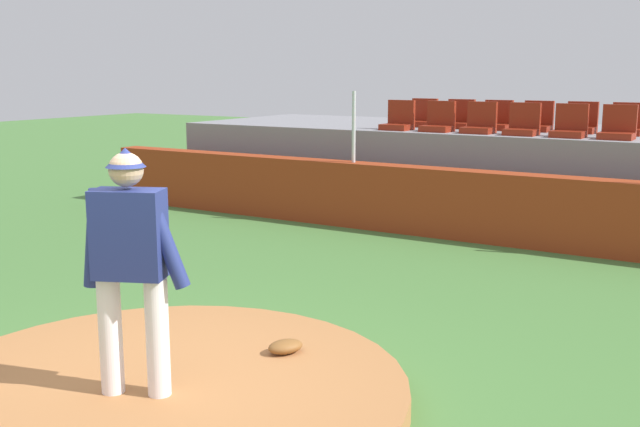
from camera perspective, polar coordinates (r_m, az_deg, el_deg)
The scene contains 19 objects.
ground_plane at distance 5.87m, azimuth -12.16°, elevation -14.15°, with size 60.00×60.00×0.00m, color #467737.
pitchers_mound at distance 5.83m, azimuth -12.20°, elevation -13.31°, with size 3.73×3.73×0.19m, color #A96D3D.
pitcher at distance 5.33m, azimuth -14.27°, elevation -3.05°, with size 0.75×0.43×1.76m.
fielding_glove at distance 6.21m, azimuth -2.65°, elevation -10.09°, with size 0.30×0.20×0.11m, color brown.
brick_barrier at distance 11.26m, azimuth 11.42°, elevation 0.61°, with size 13.90×0.40×1.03m, color #953417.
fence_post_left at distance 11.93m, azimuth 2.59°, elevation 6.60°, with size 0.06×0.06×1.13m, color silver.
bleacher_platform at distance 13.62m, azimuth 15.11°, elevation 3.13°, with size 12.18×3.66×1.48m, color gray.
stadium_chair_0 at distance 12.92m, azimuth 6.02°, elevation 7.05°, with size 0.48×0.44×0.50m.
stadium_chair_1 at distance 12.64m, azimuth 9.03°, elevation 6.90°, with size 0.48×0.44×0.50m.
stadium_chair_2 at distance 12.41m, azimuth 12.07°, elevation 6.73°, with size 0.48×0.44×0.50m.
stadium_chair_3 at distance 12.18m, azimuth 15.19°, elevation 6.52°, with size 0.48×0.44×0.50m.
stadium_chair_4 at distance 11.99m, azimuth 18.48°, elevation 6.29°, with size 0.48×0.44×0.50m.
stadium_chair_5 at distance 11.87m, azimuth 21.74°, elevation 6.04°, with size 0.48×0.44×0.50m.
stadium_chair_6 at distance 13.77m, azimuth 7.81°, elevation 7.23°, with size 0.48×0.44×0.50m.
stadium_chair_7 at distance 13.48m, azimuth 10.56°, elevation 7.08°, with size 0.48×0.44×0.50m.
stadium_chair_8 at distance 13.23m, azimuth 13.31°, elevation 6.91°, with size 0.48×0.44×0.50m.
stadium_chair_9 at distance 13.08m, azimuth 16.20°, elevation 6.73°, with size 0.48×0.44×0.50m.
stadium_chair_10 at distance 12.91m, azimuth 19.25°, elevation 6.52°, with size 0.48×0.44×0.50m.
stadium_chair_11 at distance 12.74m, azimuth 22.33°, elevation 6.27°, with size 0.48×0.44×0.50m.
Camera 1 is at (3.72, -3.83, 2.44)m, focal length 42.02 mm.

